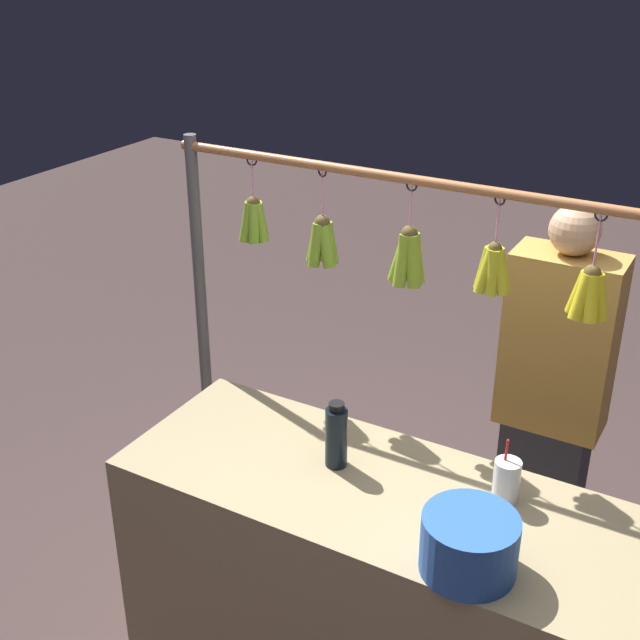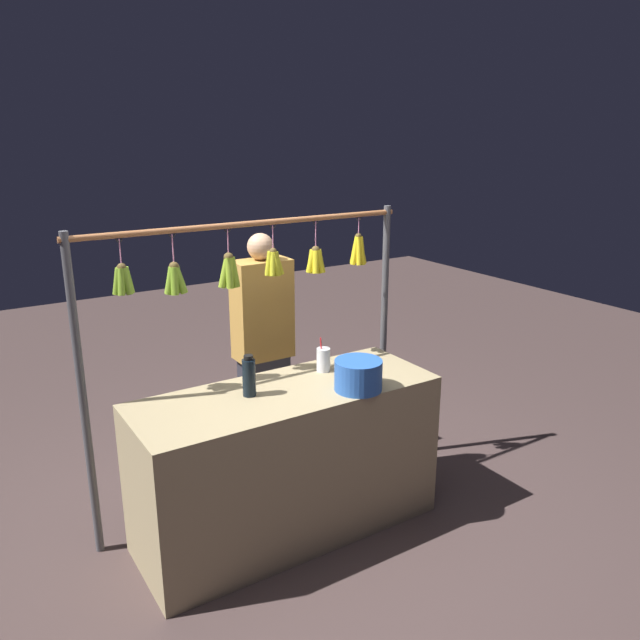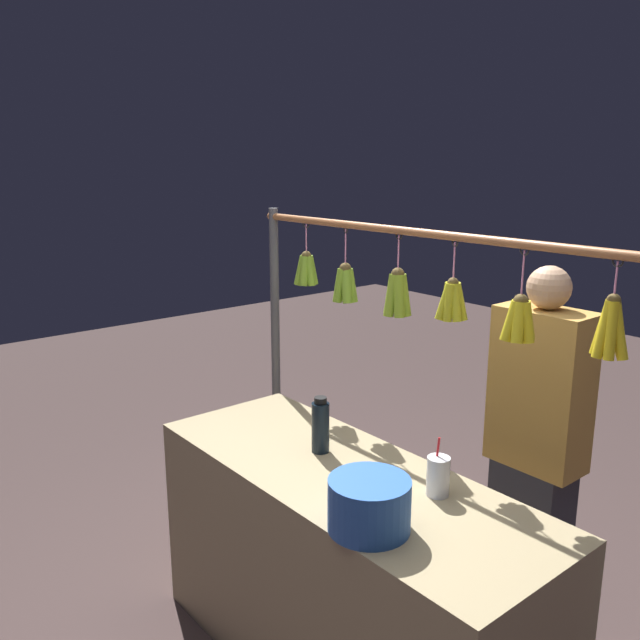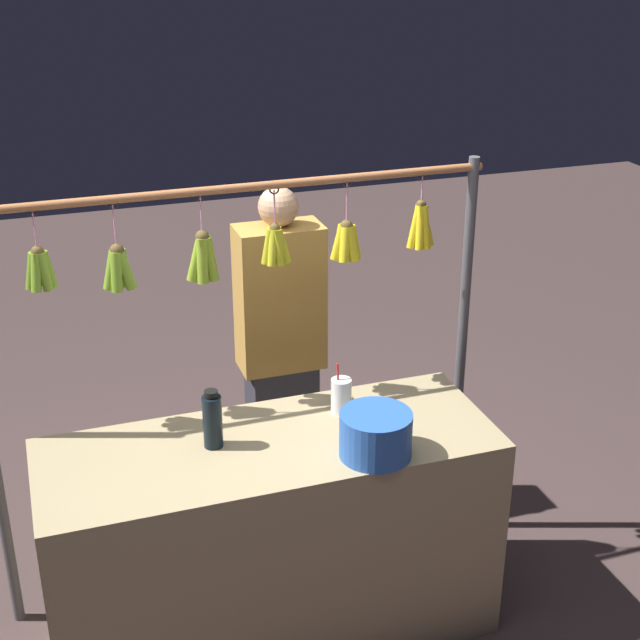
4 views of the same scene
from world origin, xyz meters
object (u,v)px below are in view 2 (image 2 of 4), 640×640
Objects in this scene: water_bottle at (249,377)px; blue_bucket at (358,375)px; drink_cup at (323,360)px; vendor_person at (263,352)px.

water_bottle is 0.59m from blue_bucket.
vendor_person is at bearing -86.13° from drink_cup.
drink_cup is (-0.52, -0.09, -0.04)m from water_bottle.
water_bottle is at bearing -24.61° from blue_bucket.
water_bottle is 1.11× the size of drink_cup.
drink_cup reaches higher than blue_bucket.
water_bottle reaches higher than blue_bucket.
water_bottle is 0.87× the size of blue_bucket.
blue_bucket is at bearing 93.09° from vendor_person.
vendor_person reaches higher than drink_cup.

